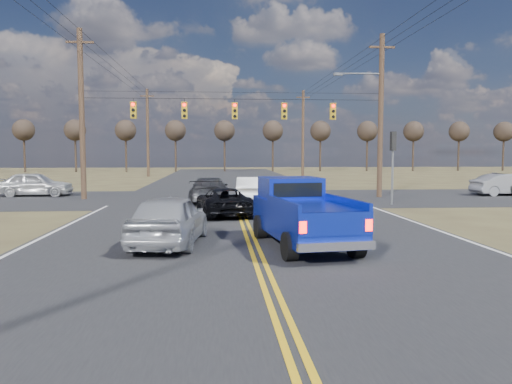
{
  "coord_description": "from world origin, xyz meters",
  "views": [
    {
      "loc": [
        -1.07,
        -12.28,
        2.82
      ],
      "look_at": [
        0.21,
        4.14,
        1.5
      ],
      "focal_mm": 35.0,
      "sensor_mm": 36.0,
      "label": 1
    }
  ],
  "objects": [
    {
      "name": "road_main",
      "position": [
        0.0,
        10.0,
        0.0
      ],
      "size": [
        14.0,
        120.0,
        0.02
      ],
      "primitive_type": "cube",
      "color": "#28282B",
      "rests_on": "ground"
    },
    {
      "name": "treeline",
      "position": [
        0.0,
        26.96,
        5.7
      ],
      "size": [
        87.0,
        117.8,
        7.4
      ],
      "color": "#33261C",
      "rests_on": "ground"
    },
    {
      "name": "utility_poles",
      "position": [
        0.0,
        17.0,
        5.23
      ],
      "size": [
        19.6,
        58.32,
        10.0
      ],
      "color": "#473323",
      "rests_on": "ground"
    },
    {
      "name": "pickup_truck",
      "position": [
        1.44,
        2.36,
        0.98
      ],
      "size": [
        2.7,
        5.58,
        2.01
      ],
      "rotation": [
        0.0,
        0.0,
        0.13
      ],
      "color": "black",
      "rests_on": "ground"
    },
    {
      "name": "dgrey_car_queue",
      "position": [
        -1.49,
        15.5,
        0.71
      ],
      "size": [
        2.31,
        5.02,
        1.42
      ],
      "primitive_type": "imported",
      "rotation": [
        0.0,
        0.0,
        3.08
      ],
      "color": "#303135",
      "rests_on": "ground"
    },
    {
      "name": "white_car_queue",
      "position": [
        0.8,
        15.5,
        0.72
      ],
      "size": [
        1.83,
        4.46,
        1.44
      ],
      "primitive_type": "imported",
      "rotation": [
        0.0,
        0.0,
        3.07
      ],
      "color": "white",
      "rests_on": "ground"
    },
    {
      "name": "cross_car_west",
      "position": [
        -12.68,
        20.46,
        0.78
      ],
      "size": [
        1.9,
        4.61,
        1.57
      ],
      "primitive_type": "imported",
      "rotation": [
        0.0,
        0.0,
        1.58
      ],
      "color": "silver",
      "rests_on": "ground"
    },
    {
      "name": "road_cross",
      "position": [
        0.0,
        18.0,
        0.0
      ],
      "size": [
        120.0,
        12.0,
        0.02
      ],
      "primitive_type": "cube",
      "color": "#28282B",
      "rests_on": "ground"
    },
    {
      "name": "cross_car_east_near",
      "position": [
        17.56,
        18.62,
        0.71
      ],
      "size": [
        1.92,
        4.43,
        1.42
      ],
      "primitive_type": "imported",
      "rotation": [
        0.0,
        0.0,
        1.67
      ],
      "color": "#93959A",
      "rests_on": "ground"
    },
    {
      "name": "black_suv",
      "position": [
        -0.8,
        9.76,
        0.62
      ],
      "size": [
        2.68,
        4.72,
        1.24
      ],
      "primitive_type": "imported",
      "rotation": [
        0.0,
        0.0,
        3.28
      ],
      "color": "black",
      "rests_on": "ground"
    },
    {
      "name": "silver_suv",
      "position": [
        -2.53,
        2.83,
        0.79
      ],
      "size": [
        2.41,
        4.83,
        1.58
      ],
      "primitive_type": "imported",
      "rotation": [
        0.0,
        0.0,
        3.02
      ],
      "color": "#ABAEB4",
      "rests_on": "ground"
    },
    {
      "name": "signal_gantry",
      "position": [
        0.5,
        17.79,
        5.06
      ],
      "size": [
        19.6,
        4.83,
        10.0
      ],
      "color": "#473323",
      "rests_on": "ground"
    },
    {
      "name": "ground",
      "position": [
        0.0,
        0.0,
        0.0
      ],
      "size": [
        160.0,
        160.0,
        0.0
      ],
      "primitive_type": "plane",
      "color": "brown",
      "rests_on": "ground"
    }
  ]
}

